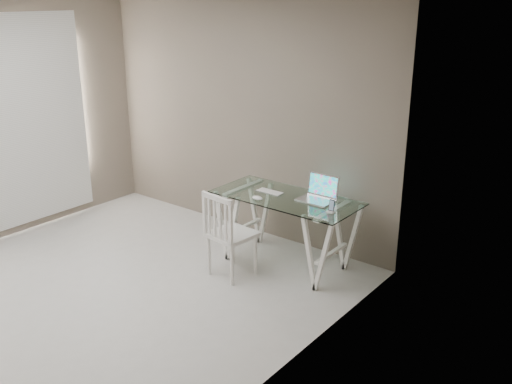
% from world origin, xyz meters
% --- Properties ---
extents(room, '(4.50, 4.52, 2.71)m').
position_xyz_m(room, '(-0.06, 0.02, 1.72)').
color(room, '#B3B0AB').
rests_on(room, ground).
extents(desk, '(1.50, 0.70, 0.75)m').
position_xyz_m(desk, '(1.00, 1.71, 0.38)').
color(desk, silver).
rests_on(desk, ground).
extents(chair, '(0.45, 0.45, 0.89)m').
position_xyz_m(chair, '(0.71, 1.13, 0.49)').
color(chair, white).
rests_on(chair, ground).
extents(laptop, '(0.35, 0.28, 0.25)m').
position_xyz_m(laptop, '(1.30, 1.85, 0.80)').
color(laptop, silver).
rests_on(laptop, desk).
extents(keyboard, '(0.30, 0.13, 0.01)m').
position_xyz_m(keyboard, '(0.79, 1.73, 0.75)').
color(keyboard, silver).
rests_on(keyboard, desk).
extents(mouse, '(0.12, 0.07, 0.04)m').
position_xyz_m(mouse, '(0.83, 1.47, 0.76)').
color(mouse, white).
rests_on(mouse, desk).
extents(phone_dock, '(0.07, 0.07, 0.12)m').
position_xyz_m(phone_dock, '(1.58, 1.62, 0.78)').
color(phone_dock, white).
rests_on(phone_dock, desk).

